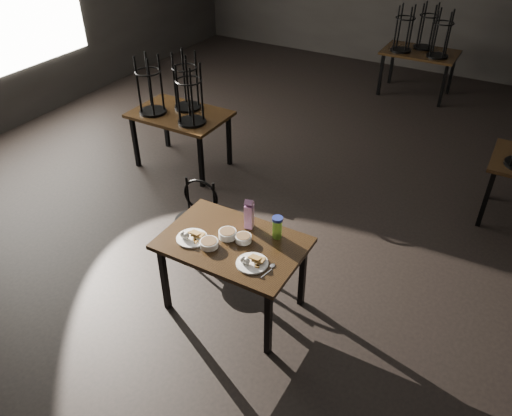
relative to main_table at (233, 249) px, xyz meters
The scene contains 13 objects.
room 1.99m from the main_table, 86.26° to the left, with size 12.00×12.04×3.22m.
main_table is the anchor object (origin of this frame).
plate_left 0.36m from the main_table, 156.23° to the right, with size 0.26×0.26×0.09m.
plate_right 0.34m from the main_table, 30.52° to the right, with size 0.26×0.26×0.08m.
bowl_near 0.14m from the main_table, 153.99° to the left, with size 0.15×0.15×0.06m.
bowl_far 0.14m from the main_table, 34.64° to the left, with size 0.14×0.14×0.05m.
bowl_big 0.23m from the main_table, 133.53° to the right, with size 0.16×0.16×0.05m.
juice_carton 0.32m from the main_table, 85.58° to the left, with size 0.08×0.08×0.28m.
water_bottle 0.42m from the main_table, 39.53° to the left, with size 0.10×0.10×0.20m.
spoon 0.46m from the main_table, 15.26° to the right, with size 0.05×0.19×0.01m.
bentwood_chair 0.88m from the main_table, 146.30° to the left, with size 0.41×0.40×0.82m.
bg_table_left 2.67m from the main_table, 136.33° to the left, with size 1.20×0.80×1.48m.
bg_table_far 5.80m from the main_table, 89.21° to the left, with size 1.20×0.80×1.48m.
Camera 1 is at (1.64, -3.83, 3.38)m, focal length 35.00 mm.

